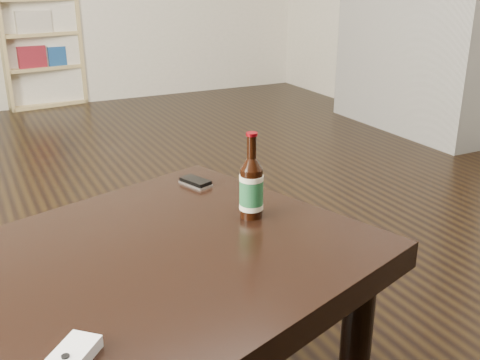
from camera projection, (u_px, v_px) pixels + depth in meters
name	position (u px, v px, depth m)	size (l,w,h in m)	color
floor	(109.00, 300.00, 1.86)	(5.00, 6.00, 0.01)	black
bookshelf	(36.00, 30.00, 4.36)	(0.63, 0.36, 1.12)	tan
coffee_table	(78.00, 316.00, 1.07)	(1.42, 1.09, 0.47)	black
beer_bottle	(251.00, 188.00, 1.32)	(0.07, 0.07, 0.21)	black
phone	(196.00, 182.00, 1.55)	(0.07, 0.10, 0.02)	silver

